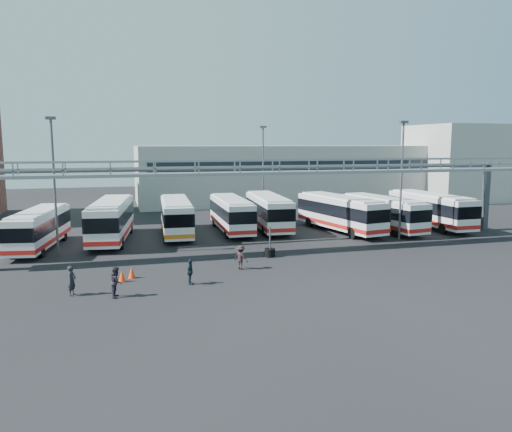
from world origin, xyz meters
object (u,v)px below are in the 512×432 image
object	(u,v)px
light_pole_mid	(402,174)
bus_4	(231,213)
bus_8	(430,209)
bus_7	(382,212)
light_pole_left	(54,179)
pedestrian_c	(241,257)
bus_2	(111,219)
bus_6	(340,212)
bus_3	(176,215)
cone_right	(122,276)
bus_5	(268,211)
pedestrian_d	(190,272)
light_pole_back	(263,167)
pedestrian_b	(116,282)
pedestrian_a	(72,281)
bus_1	(39,228)
cone_left	(132,272)
tire_stack	(270,252)

from	to	relation	value
light_pole_mid	bus_4	xyz separation A→B (m)	(-13.29, 7.67, -3.94)
bus_8	bus_7	bearing A→B (deg)	-177.90
light_pole_left	pedestrian_c	xyz separation A→B (m)	(12.13, -7.48, -4.92)
bus_2	bus_6	world-z (taller)	bus_2
light_pole_left	bus_8	distance (m)	34.76
light_pole_mid	bus_3	size ratio (longest dim) A/B	0.93
bus_3	cone_right	size ratio (longest dim) A/B	15.06
cone_right	bus_7	bearing A→B (deg)	26.08
bus_6	bus_2	bearing A→B (deg)	166.94
bus_5	pedestrian_d	distance (m)	19.88
bus_8	pedestrian_d	world-z (taller)	bus_8
light_pole_back	bus_5	bearing A→B (deg)	-102.34
bus_2	bus_5	xyz separation A→B (m)	(14.61, 1.94, -0.08)
light_pole_left	bus_8	world-z (taller)	light_pole_left
light_pole_mid	pedestrian_b	size ratio (longest dim) A/B	6.10
light_pole_back	pedestrian_a	size ratio (longest dim) A/B	6.15
bus_1	bus_8	distance (m)	36.02
bus_4	pedestrian_b	bearing A→B (deg)	-118.14
light_pole_back	bus_6	world-z (taller)	light_pole_back
bus_1	bus_8	bearing A→B (deg)	9.67
bus_4	bus_6	bearing A→B (deg)	-13.71
bus_3	bus_8	bearing A→B (deg)	-2.13
bus_1	pedestrian_d	distance (m)	16.69
light_pole_mid	cone_left	distance (m)	24.53
bus_6	cone_left	bearing A→B (deg)	-159.32
light_pole_mid	bus_8	distance (m)	8.80
bus_4	bus_5	size ratio (longest dim) A/B	0.96
bus_5	light_pole_mid	bearing A→B (deg)	-34.53
bus_7	pedestrian_b	size ratio (longest dim) A/B	6.52
cone_right	tire_stack	xyz separation A→B (m)	(10.63, 4.05, 0.01)
bus_1	bus_6	bearing A→B (deg)	10.40
bus_1	bus_2	distance (m)	5.79
light_pole_mid	bus_4	bearing A→B (deg)	150.00
bus_2	bus_8	world-z (taller)	bus_2
bus_3	bus_4	xyz separation A→B (m)	(5.23, 0.37, -0.03)
light_pole_mid	pedestrian_b	bearing A→B (deg)	-156.15
cone_left	cone_right	size ratio (longest dim) A/B	0.99
light_pole_left	tire_stack	world-z (taller)	light_pole_left
tire_stack	bus_6	bearing A→B (deg)	41.28
pedestrian_d	cone_right	size ratio (longest dim) A/B	2.10
bus_2	pedestrian_a	bearing A→B (deg)	-90.26
bus_3	bus_4	world-z (taller)	bus_3
bus_6	pedestrian_c	size ratio (longest dim) A/B	7.15
bus_6	pedestrian_c	distance (m)	16.93
bus_2	bus_4	size ratio (longest dim) A/B	1.10
bus_5	pedestrian_c	world-z (taller)	bus_5
tire_stack	light_pole_left	bearing A→B (deg)	163.46
bus_6	pedestrian_b	xyz separation A→B (m)	(-20.47, -15.44, -1.05)
bus_4	bus_8	distance (m)	19.86
light_pole_back	bus_4	world-z (taller)	light_pole_back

